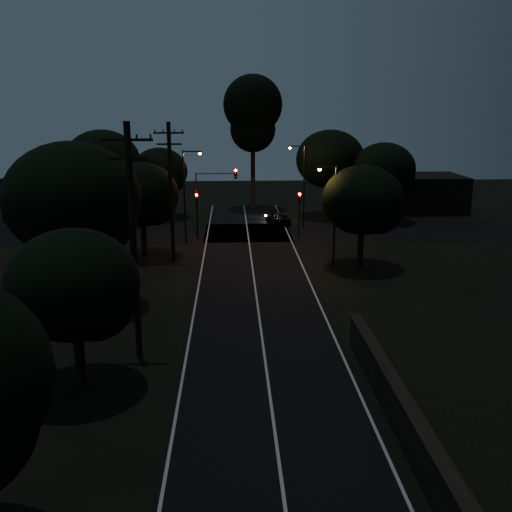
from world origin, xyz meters
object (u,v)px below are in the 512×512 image
car (278,218)px  tall_pine (253,113)px  utility_pole_far (171,191)px  utility_pole_mid (133,240)px  streetlight_c (333,209)px  signal_right (299,206)px  streetlight_a (187,190)px  signal_left (197,207)px  streetlight_b (302,181)px  signal_mast (215,190)px

car → tall_pine: bearing=-98.4°
utility_pole_far → tall_pine: (7.00, 23.00, 5.33)m
utility_pole_mid → streetlight_c: utility_pole_mid is taller
utility_pole_far → signal_right: 13.53m
utility_pole_mid → utility_pole_far: 17.00m
signal_right → streetlight_a: (-9.91, -1.99, 1.80)m
streetlight_a → streetlight_c: 13.72m
utility_pole_mid → utility_pole_far: (0.00, 17.00, -0.25)m
utility_pole_mid → signal_right: (10.60, 24.99, -2.90)m
utility_pole_far → streetlight_a: utility_pole_far is taller
signal_left → streetlight_b: (9.91, 4.01, 1.80)m
streetlight_b → car: streetlight_b is taller
tall_pine → signal_mast: tall_pine is taller
streetlight_b → signal_right: bearing=-100.0°
tall_pine → streetlight_a: size_ratio=1.87×
streetlight_a → streetlight_b: (10.61, 6.00, 0.00)m
signal_right → streetlight_a: 10.26m
signal_left → utility_pole_far: bearing=-99.9°
utility_pole_mid → signal_mast: size_ratio=1.76×
tall_pine → signal_left: 17.90m
streetlight_b → car: bearing=138.5°
signal_right → car: size_ratio=1.15×
utility_pole_far → signal_mast: size_ratio=1.68×
utility_pole_far → streetlight_c: bearing=-9.6°
streetlight_c → car: bearing=99.4°
signal_left → streetlight_b: size_ratio=0.51×
utility_pole_far → car: 17.34m
utility_pole_far → tall_pine: 24.63m
signal_left → signal_right: size_ratio=1.00×
streetlight_b → utility_pole_far: bearing=-133.3°
streetlight_b → car: 4.91m
signal_left → streetlight_c: 14.52m
streetlight_a → streetlight_b: bearing=29.5°
signal_right → streetlight_b: bearing=80.0°
signal_mast → streetlight_b: 9.15m
tall_pine → car: tall_pine is taller
utility_pole_mid → car: size_ratio=3.08×
streetlight_c → streetlight_b: bearing=92.1°
utility_pole_mid → car: (9.20, 30.87, -5.13)m
signal_left → car: signal_left is taller
utility_pole_far → streetlight_c: (11.83, -2.00, -1.13)m
signal_mast → streetlight_c: streetlight_c is taller
utility_pole_mid → car: 32.61m
signal_right → signal_mast: size_ratio=0.66×
signal_left → streetlight_a: (-0.71, -1.99, 1.80)m
utility_pole_mid → utility_pole_far: size_ratio=1.05×
utility_pole_mid → streetlight_c: size_ratio=1.47×
signal_left → streetlight_c: bearing=-43.8°
streetlight_c → signal_mast: bearing=131.2°
tall_pine → streetlight_b: (4.31, -11.00, -6.18)m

